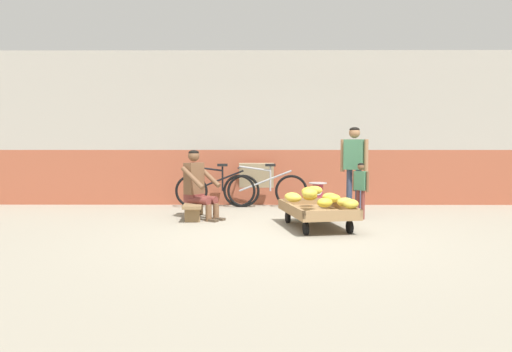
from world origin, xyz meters
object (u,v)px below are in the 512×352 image
(banana_cart, at_px, (317,212))
(sign_board, at_px, (256,184))
(bicycle_near_left, at_px, (217,189))
(customer_child, at_px, (361,185))
(low_bench, at_px, (194,206))
(vendor_seated, at_px, (198,185))
(plastic_crate, at_px, (318,209))
(customer_adult, at_px, (354,161))
(bicycle_far_left, at_px, (265,189))
(weighing_scale, at_px, (318,191))

(banana_cart, relative_size, sign_board, 1.82)
(banana_cart, distance_m, bicycle_near_left, 2.85)
(sign_board, xyz_separation_m, customer_child, (1.73, -1.82, 0.14))
(sign_board, bearing_deg, bicycle_near_left, -155.45)
(low_bench, xyz_separation_m, bicycle_near_left, (0.26, 1.40, 0.15))
(vendor_seated, xyz_separation_m, plastic_crate, (2.00, 0.13, -0.42))
(low_bench, bearing_deg, sign_board, 59.44)
(bicycle_near_left, distance_m, customer_child, 2.90)
(customer_adult, bearing_deg, bicycle_near_left, 156.62)
(banana_cart, height_order, customer_child, customer_child)
(plastic_crate, distance_m, customer_child, 0.82)
(banana_cart, relative_size, bicycle_far_left, 0.95)
(low_bench, height_order, customer_adult, customer_adult)
(low_bench, height_order, bicycle_far_left, bicycle_far_left)
(weighing_scale, xyz_separation_m, customer_child, (0.69, -0.15, 0.12))
(banana_cart, relative_size, bicycle_near_left, 0.95)
(bicycle_near_left, height_order, bicycle_far_left, same)
(weighing_scale, xyz_separation_m, bicycle_near_left, (-1.81, 1.32, -0.10))
(low_bench, relative_size, customer_adult, 0.73)
(low_bench, distance_m, customer_adult, 2.85)
(plastic_crate, distance_m, customer_adult, 1.07)
(banana_cart, bearing_deg, sign_board, 108.85)
(plastic_crate, relative_size, weighing_scale, 1.20)
(sign_board, bearing_deg, plastic_crate, -58.08)
(weighing_scale, relative_size, sign_board, 0.35)
(sign_board, bearing_deg, customer_child, -46.45)
(sign_board, height_order, customer_adult, customer_adult)
(banana_cart, xyz_separation_m, bicycle_far_left, (-0.73, 2.29, 0.11))
(vendor_seated, relative_size, bicycle_far_left, 0.69)
(bicycle_near_left, relative_size, bicycle_far_left, 1.00)
(plastic_crate, height_order, customer_child, customer_child)
(weighing_scale, bearing_deg, bicycle_near_left, 143.93)
(low_bench, height_order, customer_child, customer_child)
(weighing_scale, distance_m, bicycle_far_left, 1.57)
(low_bench, relative_size, sign_board, 1.29)
(plastic_crate, bearing_deg, low_bench, -177.71)
(weighing_scale, bearing_deg, banana_cart, -97.76)
(bicycle_far_left, bearing_deg, low_bench, -130.91)
(vendor_seated, distance_m, bicycle_far_left, 1.84)
(sign_board, bearing_deg, customer_adult, -39.90)
(low_bench, bearing_deg, customer_child, -1.37)
(low_bench, relative_size, bicycle_far_left, 0.67)
(weighing_scale, bearing_deg, vendor_seated, -176.20)
(bicycle_near_left, distance_m, sign_board, 0.85)
(bicycle_far_left, bearing_deg, bicycle_near_left, 179.39)
(plastic_crate, distance_m, bicycle_near_left, 2.24)
(weighing_scale, height_order, customer_child, customer_child)
(low_bench, bearing_deg, banana_cart, -24.92)
(bicycle_near_left, bearing_deg, customer_child, -30.41)
(banana_cart, relative_size, weighing_scale, 5.23)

